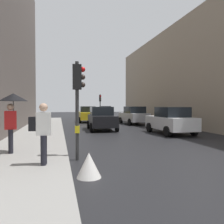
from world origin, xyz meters
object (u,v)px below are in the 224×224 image
(traffic_light_far_median, at_px, (100,102))
(car_dark_suv, at_px, (102,118))
(pedestrian_with_black_backpack, at_px, (42,130))
(car_blue_van, at_px, (105,112))
(traffic_light_near_left, at_px, (78,92))
(car_yellow_taxi, at_px, (88,114))
(warning_sign_triangle, at_px, (89,165))
(pedestrian_with_umbrella, at_px, (12,106))
(car_silver_hatchback, at_px, (134,115))
(car_white_compact, at_px, (171,121))

(traffic_light_far_median, distance_m, car_dark_suv, 13.67)
(car_dark_suv, bearing_deg, pedestrian_with_black_backpack, -108.85)
(car_dark_suv, height_order, car_blue_van, same)
(traffic_light_near_left, distance_m, traffic_light_far_median, 23.60)
(car_yellow_taxi, distance_m, warning_sign_triangle, 20.53)
(car_yellow_taxi, bearing_deg, car_dark_suv, -89.65)
(pedestrian_with_umbrella, bearing_deg, warning_sign_triangle, -51.79)
(car_dark_suv, xyz_separation_m, car_blue_van, (4.08, 19.82, 0.00))
(car_silver_hatchback, distance_m, pedestrian_with_black_backpack, 17.23)
(car_yellow_taxi, bearing_deg, traffic_light_far_median, 64.75)
(pedestrian_with_black_backpack, bearing_deg, car_yellow_taxi, 79.44)
(traffic_light_near_left, height_order, car_silver_hatchback, traffic_light_near_left)
(car_white_compact, relative_size, car_yellow_taxi, 1.00)
(car_dark_suv, distance_m, car_white_compact, 5.28)
(traffic_light_far_median, relative_size, car_yellow_taxi, 0.79)
(car_white_compact, height_order, warning_sign_triangle, car_white_compact)
(pedestrian_with_umbrella, bearing_deg, car_yellow_taxi, 74.70)
(pedestrian_with_black_backpack, bearing_deg, pedestrian_with_umbrella, 119.82)
(pedestrian_with_umbrella, distance_m, warning_sign_triangle, 4.11)
(car_dark_suv, distance_m, car_yellow_taxi, 8.64)
(traffic_light_far_median, xyz_separation_m, pedestrian_with_umbrella, (-7.01, -22.15, -0.47))
(car_silver_hatchback, xyz_separation_m, pedestrian_with_umbrella, (-8.88, -13.41, 0.96))
(traffic_light_far_median, distance_m, pedestrian_with_black_backpack, 24.87)
(traffic_light_near_left, relative_size, car_blue_van, 0.79)
(car_dark_suv, relative_size, car_blue_van, 1.01)
(car_blue_van, distance_m, car_yellow_taxi, 11.92)
(car_white_compact, relative_size, warning_sign_triangle, 6.51)
(car_silver_hatchback, bearing_deg, pedestrian_with_black_backpack, -116.67)
(car_dark_suv, xyz_separation_m, warning_sign_triangle, (-2.44, -11.74, -0.55))
(car_blue_van, xyz_separation_m, car_silver_hatchback, (-0.00, -15.15, 0.00))
(pedestrian_with_black_backpack, bearing_deg, traffic_light_far_median, 76.35)
(traffic_light_near_left, xyz_separation_m, traffic_light_far_median, (4.76, 23.11, 0.00))
(car_silver_hatchback, bearing_deg, car_yellow_taxi, 136.09)
(traffic_light_near_left, bearing_deg, pedestrian_with_black_backpack, -137.02)
(traffic_light_near_left, xyz_separation_m, car_yellow_taxi, (2.50, 18.34, -1.43))
(car_white_compact, height_order, car_yellow_taxi, same)
(car_blue_van, relative_size, pedestrian_with_umbrella, 1.98)
(traffic_light_near_left, relative_size, warning_sign_triangle, 5.14)
(traffic_light_far_median, height_order, car_silver_hatchback, traffic_light_far_median)
(traffic_light_far_median, relative_size, car_blue_van, 0.79)
(warning_sign_triangle, bearing_deg, traffic_light_near_left, 93.29)
(traffic_light_far_median, bearing_deg, pedestrian_with_umbrella, -107.55)
(car_silver_hatchback, bearing_deg, car_dark_suv, -131.06)
(car_white_compact, bearing_deg, car_blue_van, 89.68)
(car_dark_suv, bearing_deg, traffic_light_far_median, 80.69)
(traffic_light_near_left, xyz_separation_m, car_silver_hatchback, (6.63, 14.37, -1.43))
(warning_sign_triangle, bearing_deg, traffic_light_far_median, 79.55)
(traffic_light_near_left, relative_size, pedestrian_with_black_backpack, 1.89)
(car_dark_suv, relative_size, warning_sign_triangle, 6.58)
(traffic_light_far_median, xyz_separation_m, car_yellow_taxi, (-2.25, -4.78, -1.43))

